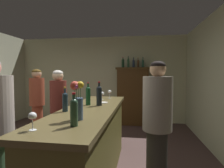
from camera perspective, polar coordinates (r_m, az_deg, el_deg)
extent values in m
cube|color=#B5B891|center=(5.84, -3.67, 1.49)|extent=(5.35, 0.12, 2.65)
cube|color=#4B451D|center=(2.62, -6.68, -19.17)|extent=(0.59, 2.41, 0.99)
cube|color=brown|center=(2.47, -6.75, -7.97)|extent=(0.67, 2.51, 0.05)
cube|color=#3C250F|center=(5.42, 6.55, -3.77)|extent=(0.90, 0.40, 1.69)
cube|color=#3B290F|center=(5.38, 6.61, 4.85)|extent=(0.98, 0.46, 0.06)
cylinder|color=#192934|center=(2.26, -14.52, -5.92)|extent=(0.06, 0.06, 0.20)
sphere|color=#192934|center=(2.24, -14.56, -3.45)|extent=(0.06, 0.06, 0.06)
cylinder|color=#192934|center=(2.24, -14.57, -2.36)|extent=(0.02, 0.02, 0.09)
cylinder|color=gold|center=(2.24, -14.59, -1.07)|extent=(0.03, 0.03, 0.02)
cylinder|color=black|center=(2.60, -4.08, -4.16)|extent=(0.08, 0.08, 0.24)
sphere|color=black|center=(2.59, -4.09, -1.53)|extent=(0.08, 0.08, 0.08)
cylinder|color=black|center=(2.59, -4.09, -0.54)|extent=(0.03, 0.03, 0.09)
cylinder|color=#AC151A|center=(2.59, -4.09, 0.62)|extent=(0.03, 0.03, 0.02)
cylinder|color=#2A4732|center=(1.61, -11.85, -9.33)|extent=(0.07, 0.07, 0.20)
sphere|color=#2A4732|center=(1.59, -11.89, -5.77)|extent=(0.07, 0.07, 0.07)
cylinder|color=#2A4732|center=(1.59, -11.90, -4.49)|extent=(0.03, 0.03, 0.07)
cylinder|color=#AB1B21|center=(1.58, -11.92, -2.92)|extent=(0.03, 0.03, 0.02)
cylinder|color=#123D1E|center=(2.67, -7.52, -4.11)|extent=(0.07, 0.07, 0.23)
sphere|color=#123D1E|center=(2.65, -7.54, -1.64)|extent=(0.07, 0.07, 0.07)
cylinder|color=#123D1E|center=(2.65, -7.54, -0.72)|extent=(0.03, 0.03, 0.08)
cylinder|color=#B1222D|center=(2.65, -7.55, 0.37)|extent=(0.03, 0.03, 0.02)
cylinder|color=white|center=(3.37, -0.75, -4.54)|extent=(0.06, 0.06, 0.00)
cylinder|color=white|center=(3.36, -0.75, -3.75)|extent=(0.01, 0.01, 0.09)
ellipsoid|color=white|center=(3.36, -0.75, -2.44)|extent=(0.07, 0.07, 0.06)
ellipsoid|color=maroon|center=(3.36, -0.75, -2.75)|extent=(0.05, 0.05, 0.03)
cylinder|color=white|center=(3.20, -3.17, -4.95)|extent=(0.06, 0.06, 0.00)
cylinder|color=white|center=(3.19, -3.17, -4.28)|extent=(0.01, 0.01, 0.07)
ellipsoid|color=white|center=(3.19, -3.18, -3.04)|extent=(0.08, 0.08, 0.07)
ellipsoid|color=maroon|center=(3.19, -3.18, -3.37)|extent=(0.06, 0.06, 0.03)
cylinder|color=white|center=(1.62, -23.66, -13.13)|extent=(0.06, 0.06, 0.00)
cylinder|color=white|center=(1.61, -23.69, -11.68)|extent=(0.01, 0.01, 0.08)
ellipsoid|color=white|center=(1.59, -23.74, -9.19)|extent=(0.07, 0.07, 0.06)
ellipsoid|color=maroon|center=(1.59, -23.73, -9.81)|extent=(0.05, 0.05, 0.02)
cylinder|color=#384C66|center=(1.82, -10.77, -7.71)|extent=(0.11, 0.11, 0.22)
cylinder|color=#38602D|center=(1.80, -9.87, -3.67)|extent=(0.01, 0.01, 0.22)
sphere|color=gold|center=(1.79, -9.90, -0.24)|extent=(0.07, 0.07, 0.07)
cylinder|color=#38602D|center=(1.83, -10.49, -3.56)|extent=(0.01, 0.01, 0.22)
sphere|color=orange|center=(1.82, -10.52, -0.18)|extent=(0.06, 0.06, 0.06)
cylinder|color=#38602D|center=(1.81, -11.61, -3.79)|extent=(0.01, 0.01, 0.21)
sphere|color=#C54130|center=(1.80, -11.64, -0.52)|extent=(0.09, 0.09, 0.09)
cylinder|color=#38602D|center=(1.78, -11.15, -4.00)|extent=(0.01, 0.01, 0.20)
sphere|color=#C1488A|center=(1.77, -11.18, -0.79)|extent=(0.04, 0.04, 0.04)
cylinder|color=white|center=(2.85, -2.85, -5.85)|extent=(0.15, 0.15, 0.01)
cylinder|color=#18351E|center=(5.41, 3.44, 6.32)|extent=(0.08, 0.08, 0.21)
sphere|color=#18351E|center=(5.42, 3.45, 7.45)|extent=(0.08, 0.08, 0.08)
cylinder|color=#18351E|center=(5.42, 3.45, 7.86)|extent=(0.03, 0.03, 0.08)
cylinder|color=#B51A2B|center=(5.42, 3.45, 8.35)|extent=(0.03, 0.03, 0.02)
cylinder|color=#2B5030|center=(5.40, 5.14, 6.40)|extent=(0.06, 0.06, 0.23)
sphere|color=#2B5030|center=(5.41, 5.15, 7.63)|extent=(0.06, 0.06, 0.06)
cylinder|color=#2B5030|center=(5.41, 5.15, 8.06)|extent=(0.02, 0.02, 0.08)
cylinder|color=black|center=(5.41, 5.15, 8.58)|extent=(0.03, 0.03, 0.02)
cylinder|color=#20293A|center=(5.39, 6.79, 6.19)|extent=(0.07, 0.07, 0.19)
sphere|color=#20293A|center=(5.39, 6.80, 7.20)|extent=(0.07, 0.07, 0.07)
cylinder|color=#20293A|center=(5.40, 6.80, 7.64)|extent=(0.03, 0.03, 0.08)
cylinder|color=black|center=(5.40, 6.80, 8.17)|extent=(0.03, 0.03, 0.02)
cylinder|color=#472B15|center=(5.38, 8.18, 6.15)|extent=(0.07, 0.07, 0.19)
sphere|color=#472B15|center=(5.39, 8.18, 7.14)|extent=(0.07, 0.07, 0.07)
cylinder|color=#472B15|center=(5.39, 8.19, 7.62)|extent=(0.02, 0.02, 0.09)
cylinder|color=gold|center=(5.40, 8.19, 8.19)|extent=(0.02, 0.02, 0.02)
cylinder|color=#224735|center=(5.39, 9.68, 6.19)|extent=(0.06, 0.06, 0.19)
sphere|color=#224735|center=(5.39, 9.69, 7.22)|extent=(0.06, 0.06, 0.06)
cylinder|color=#224735|center=(5.40, 9.69, 7.70)|extent=(0.03, 0.03, 0.09)
cylinder|color=black|center=(5.40, 9.69, 8.27)|extent=(0.03, 0.03, 0.02)
cylinder|color=brown|center=(3.72, -16.38, -14.31)|extent=(0.22, 0.22, 0.76)
cylinder|color=maroon|center=(3.57, -16.54, -3.79)|extent=(0.31, 0.31, 0.60)
sphere|color=#D3AE87|center=(3.55, -16.64, 2.52)|extent=(0.20, 0.20, 0.20)
ellipsoid|color=#BAB4AA|center=(3.55, -16.65, 3.26)|extent=(0.19, 0.19, 0.11)
cylinder|color=brown|center=(4.52, -22.33, -11.12)|extent=(0.23, 0.23, 0.79)
cylinder|color=brown|center=(4.40, -22.51, -2.24)|extent=(0.32, 0.32, 0.61)
sphere|color=tan|center=(4.38, -22.62, 2.97)|extent=(0.21, 0.21, 0.21)
ellipsoid|color=#503B14|center=(4.38, -22.63, 3.59)|extent=(0.20, 0.20, 0.12)
cylinder|color=#35332F|center=(2.36, 13.83, -23.76)|extent=(0.24, 0.24, 0.85)
cylinder|color=#A0978C|center=(2.13, 14.08, -5.96)|extent=(0.33, 0.33, 0.61)
sphere|color=tan|center=(2.11, 14.21, 4.54)|extent=(0.18, 0.18, 0.18)
ellipsoid|color=black|center=(2.11, 14.23, 5.66)|extent=(0.17, 0.17, 0.10)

